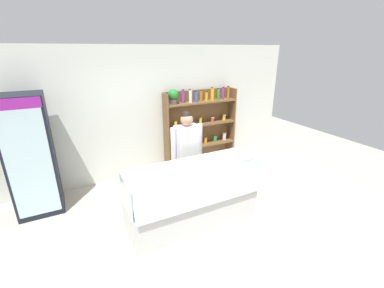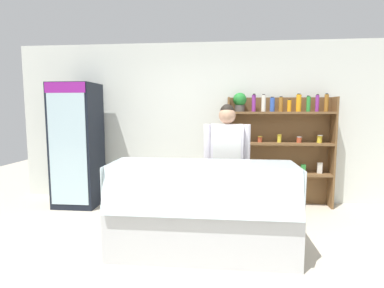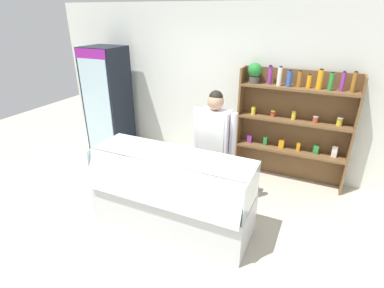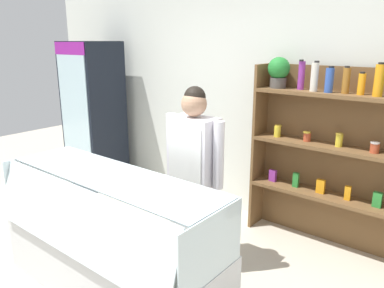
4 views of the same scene
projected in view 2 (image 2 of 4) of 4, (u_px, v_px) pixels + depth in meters
ground_plane at (205, 259)px, 3.16m from camera, size 12.00×12.00×0.00m
back_wall at (212, 123)px, 5.17m from camera, size 6.80×0.10×2.70m
drinks_fridge at (77, 145)px, 4.88m from camera, size 0.68×0.63×2.00m
shelving_unit at (276, 143)px, 4.90m from camera, size 1.69×0.29×1.85m
deli_display_case at (202, 226)px, 3.27m from camera, size 2.00×0.75×1.01m
shop_clerk at (227, 156)px, 3.88m from camera, size 0.60×0.25×1.65m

